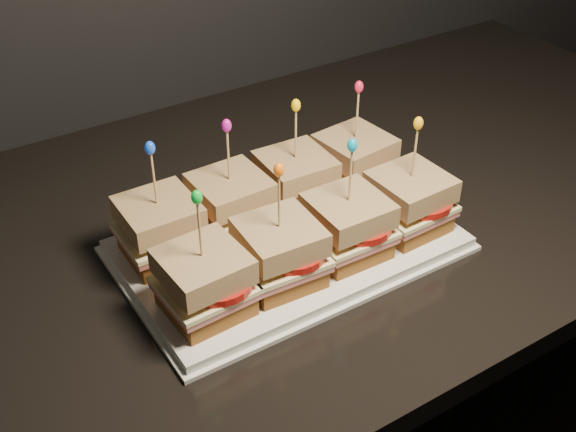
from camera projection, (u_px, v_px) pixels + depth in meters
granite_slab at (54, 299)px, 0.88m from camera, size 2.22×0.75×0.03m
platter at (288, 245)px, 0.92m from camera, size 0.41×0.25×0.02m
platter_rim at (288, 249)px, 0.93m from camera, size 0.42×0.27×0.01m
sandwich_0_bread_bot at (163, 246)px, 0.89m from camera, size 0.09×0.09×0.02m
sandwich_0_ham at (161, 236)px, 0.88m from camera, size 0.10×0.09×0.01m
sandwich_0_cheese at (161, 231)px, 0.88m from camera, size 0.10×0.09×0.01m
sandwich_0_tomato at (171, 226)px, 0.87m from camera, size 0.09×0.09×0.01m
sandwich_0_bread_top at (158, 213)px, 0.86m from camera, size 0.09×0.09×0.03m
sandwich_0_pick at (154, 182)px, 0.83m from camera, size 0.00×0.00×0.09m
sandwich_0_frill at (150, 148)px, 0.81m from camera, size 0.01×0.01×0.02m
sandwich_1_bread_bot at (232, 221)px, 0.93m from camera, size 0.09×0.09×0.02m
sandwich_1_ham at (231, 211)px, 0.92m from camera, size 0.10×0.09×0.01m
sandwich_1_cheese at (231, 207)px, 0.92m from camera, size 0.10×0.09×0.01m
sandwich_1_tomato at (241, 201)px, 0.91m from camera, size 0.09×0.09×0.01m
sandwich_1_bread_top at (230, 189)px, 0.90m from camera, size 0.09×0.09×0.03m
sandwich_1_pick at (228, 158)px, 0.88m from camera, size 0.00×0.00×0.09m
sandwich_1_frill at (227, 126)px, 0.85m from camera, size 0.01×0.01×0.02m
sandwich_2_bread_bot at (295, 199)px, 0.97m from camera, size 0.09×0.09×0.02m
sandwich_2_ham at (295, 189)px, 0.96m from camera, size 0.10×0.10×0.01m
sandwich_2_cheese at (295, 184)px, 0.96m from camera, size 0.10×0.10×0.01m
sandwich_2_tomato at (305, 179)px, 0.96m from camera, size 0.09×0.09×0.01m
sandwich_2_bread_top at (295, 167)px, 0.94m from camera, size 0.09×0.09×0.03m
sandwich_2_pick at (296, 137)px, 0.92m from camera, size 0.00×0.00×0.09m
sandwich_2_frill at (296, 105)px, 0.89m from camera, size 0.01×0.01×0.02m
sandwich_3_bread_bot at (353, 178)px, 1.02m from camera, size 0.09×0.09×0.02m
sandwich_3_ham at (354, 168)px, 1.01m from camera, size 0.10×0.10×0.01m
sandwich_3_cheese at (354, 164)px, 1.00m from camera, size 0.11×0.10×0.01m
sandwich_3_tomato at (364, 159)px, 1.00m from camera, size 0.09×0.09×0.01m
sandwich_3_bread_top at (355, 147)px, 0.99m from camera, size 0.10×0.10×0.03m
sandwich_3_pick at (357, 118)px, 0.96m from camera, size 0.00×0.00×0.09m
sandwich_3_frill at (359, 87)px, 0.93m from camera, size 0.01×0.01×0.02m
sandwich_4_bread_bot at (206, 300)px, 0.81m from camera, size 0.09×0.09×0.02m
sandwich_4_ham at (205, 290)px, 0.80m from camera, size 0.10×0.10×0.01m
sandwich_4_cheese at (205, 285)px, 0.80m from camera, size 0.10×0.10×0.01m
sandwich_4_tomato at (216, 279)px, 0.79m from camera, size 0.09×0.09×0.01m
sandwich_4_bread_top at (203, 266)px, 0.78m from camera, size 0.09×0.09×0.03m
sandwich_4_pick at (200, 233)px, 0.75m from camera, size 0.00×0.00×0.09m
sandwich_4_frill at (197, 197)px, 0.73m from camera, size 0.01×0.01×0.02m
sandwich_5_bread_bot at (280, 270)px, 0.85m from camera, size 0.09×0.09×0.02m
sandwich_5_ham at (280, 260)px, 0.84m from camera, size 0.10×0.10×0.01m
sandwich_5_cheese at (280, 255)px, 0.84m from camera, size 0.10×0.10×0.01m
sandwich_5_tomato at (291, 249)px, 0.83m from camera, size 0.09×0.09×0.01m
sandwich_5_bread_top at (279, 237)px, 0.82m from camera, size 0.09×0.09×0.03m
sandwich_5_pick at (279, 204)px, 0.80m from camera, size 0.00×0.00×0.09m
sandwich_5_frill at (279, 170)px, 0.77m from camera, size 0.01×0.01×0.02m
sandwich_6_bread_bot at (346, 243)px, 0.89m from camera, size 0.09×0.09×0.02m
sandwich_6_ham at (347, 233)px, 0.88m from camera, size 0.10×0.09×0.01m
sandwich_6_cheese at (347, 228)px, 0.88m from camera, size 0.10×0.09×0.01m
sandwich_6_tomato at (358, 223)px, 0.88m from camera, size 0.09×0.09×0.01m
sandwich_6_bread_top at (348, 210)px, 0.86m from camera, size 0.09×0.09×0.03m
sandwich_6_pick at (350, 179)px, 0.84m from camera, size 0.00×0.00×0.09m
sandwich_6_frill at (352, 145)px, 0.81m from camera, size 0.01×0.01×0.02m
sandwich_7_bread_bot at (407, 219)px, 0.94m from camera, size 0.09×0.09×0.02m
sandwich_7_ham at (408, 209)px, 0.93m from camera, size 0.10×0.09×0.01m
sandwich_7_cheese at (409, 204)px, 0.92m from camera, size 0.10×0.10×0.01m
sandwich_7_tomato at (420, 199)px, 0.92m from camera, size 0.09×0.09×0.01m
sandwich_7_bread_top at (411, 187)px, 0.91m from camera, size 0.09×0.09×0.03m
sandwich_7_pick at (415, 156)px, 0.88m from camera, size 0.00×0.00×0.09m
sandwich_7_frill at (418, 123)px, 0.85m from camera, size 0.01×0.01×0.02m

